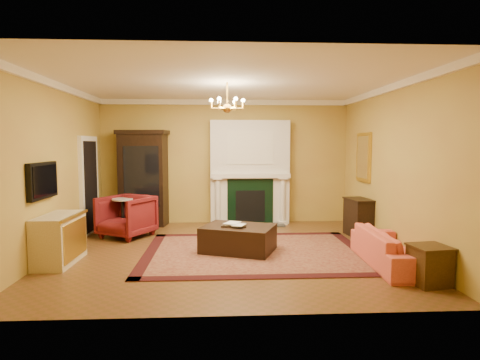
{
  "coord_description": "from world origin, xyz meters",
  "views": [
    {
      "loc": [
        -0.15,
        -7.09,
        1.91
      ],
      "look_at": [
        0.24,
        0.3,
        1.26
      ],
      "focal_mm": 30.0,
      "sensor_mm": 36.0,
      "label": 1
    }
  ],
  "objects": [
    {
      "name": "floor",
      "position": [
        0.0,
        0.0,
        -0.01
      ],
      "size": [
        6.0,
        5.5,
        0.02
      ],
      "primitive_type": "cube",
      "color": "brown",
      "rests_on": "ground"
    },
    {
      "name": "ceiling",
      "position": [
        0.0,
        0.0,
        3.01
      ],
      "size": [
        6.0,
        5.5,
        0.02
      ],
      "primitive_type": "cube",
      "color": "white",
      "rests_on": "wall_back"
    },
    {
      "name": "wall_back",
      "position": [
        0.0,
        2.76,
        1.5
      ],
      "size": [
        6.0,
        0.02,
        3.0
      ],
      "primitive_type": "cube",
      "color": "gold",
      "rests_on": "floor"
    },
    {
      "name": "wall_front",
      "position": [
        0.0,
        -2.76,
        1.5
      ],
      "size": [
        6.0,
        0.02,
        3.0
      ],
      "primitive_type": "cube",
      "color": "gold",
      "rests_on": "floor"
    },
    {
      "name": "wall_left",
      "position": [
        -3.01,
        0.0,
        1.5
      ],
      "size": [
        0.02,
        5.5,
        3.0
      ],
      "primitive_type": "cube",
      "color": "gold",
      "rests_on": "floor"
    },
    {
      "name": "wall_right",
      "position": [
        3.01,
        0.0,
        1.5
      ],
      "size": [
        0.02,
        5.5,
        3.0
      ],
      "primitive_type": "cube",
      "color": "gold",
      "rests_on": "floor"
    },
    {
      "name": "fireplace",
      "position": [
        0.6,
        2.57,
        1.19
      ],
      "size": [
        1.9,
        0.7,
        2.5
      ],
      "color": "silver",
      "rests_on": "wall_back"
    },
    {
      "name": "crown_molding",
      "position": [
        0.0,
        0.96,
        2.94
      ],
      "size": [
        6.0,
        5.5,
        0.12
      ],
      "color": "white",
      "rests_on": "ceiling"
    },
    {
      "name": "doorway",
      "position": [
        -2.95,
        1.7,
        1.05
      ],
      "size": [
        0.08,
        1.05,
        2.1
      ],
      "color": "silver",
      "rests_on": "wall_left"
    },
    {
      "name": "tv_panel",
      "position": [
        -2.95,
        -0.6,
        1.35
      ],
      "size": [
        0.09,
        0.95,
        0.58
      ],
      "color": "black",
      "rests_on": "wall_left"
    },
    {
      "name": "gilt_mirror",
      "position": [
        2.97,
        1.4,
        1.65
      ],
      "size": [
        0.06,
        0.76,
        1.05
      ],
      "color": "gold",
      "rests_on": "wall_right"
    },
    {
      "name": "chandelier",
      "position": [
        -0.0,
        0.0,
        2.61
      ],
      "size": [
        0.63,
        0.55,
        0.53
      ],
      "color": "gold",
      "rests_on": "ceiling"
    },
    {
      "name": "oriental_rug",
      "position": [
        0.49,
        -0.09,
        0.01
      ],
      "size": [
        3.94,
        2.96,
        0.02
      ],
      "primitive_type": "cube",
      "rotation": [
        0.0,
        0.0,
        0.0
      ],
      "color": "#4C1310",
      "rests_on": "floor"
    },
    {
      "name": "china_cabinet",
      "position": [
        -1.94,
        2.49,
        1.08
      ],
      "size": [
        1.14,
        0.64,
        2.16
      ],
      "primitive_type": "cube",
      "rotation": [
        0.0,
        0.0,
        -0.14
      ],
      "color": "black",
      "rests_on": "floor"
    },
    {
      "name": "wingback_armchair",
      "position": [
        -2.08,
        1.25,
        0.48
      ],
      "size": [
        1.23,
        1.21,
        0.95
      ],
      "primitive_type": "imported",
      "rotation": [
        0.0,
        0.0,
        -0.52
      ],
      "color": "maroon",
      "rests_on": "floor"
    },
    {
      "name": "pedestal_table",
      "position": [
        -2.19,
        1.44,
        0.45
      ],
      "size": [
        0.44,
        0.44,
        0.78
      ],
      "color": "black",
      "rests_on": "floor"
    },
    {
      "name": "commode",
      "position": [
        -2.73,
        -0.59,
        0.4
      ],
      "size": [
        0.52,
        1.07,
        0.79
      ],
      "primitive_type": "cube",
      "rotation": [
        0.0,
        0.0,
        -0.02
      ],
      "color": "beige",
      "rests_on": "floor"
    },
    {
      "name": "coral_sofa",
      "position": [
        2.58,
        -1.0,
        0.37
      ],
      "size": [
        0.64,
        1.93,
        0.75
      ],
      "primitive_type": "imported",
      "rotation": [
        0.0,
        0.0,
        1.53
      ],
      "color": "#E65D49",
      "rests_on": "floor"
    },
    {
      "name": "end_table",
      "position": [
        2.72,
        -1.88,
        0.26
      ],
      "size": [
        0.5,
        0.5,
        0.52
      ],
      "primitive_type": "cube",
      "rotation": [
        0.0,
        0.0,
        0.13
      ],
      "color": "#3E2710",
      "rests_on": "floor"
    },
    {
      "name": "console_table",
      "position": [
        2.78,
        1.07,
        0.38
      ],
      "size": [
        0.47,
        0.73,
        0.76
      ],
      "primitive_type": "cube",
      "rotation": [
        0.0,
        0.0,
        0.12
      ],
      "color": "black",
      "rests_on": "floor"
    },
    {
      "name": "leather_ottoman",
      "position": [
        0.19,
        -0.04,
        0.24
      ],
      "size": [
        1.45,
        1.26,
        0.45
      ],
      "primitive_type": "cube",
      "rotation": [
        0.0,
        0.0,
        -0.36
      ],
      "color": "black",
      "rests_on": "oriental_rug"
    },
    {
      "name": "ottoman_tray",
      "position": [
        0.12,
        -0.03,
        0.48
      ],
      "size": [
        0.47,
        0.38,
        0.03
      ],
      "primitive_type": "cube",
      "rotation": [
        0.0,
        0.0,
        -0.09
      ],
      "color": "black",
      "rests_on": "leather_ottoman"
    },
    {
      "name": "book_a",
      "position": [
        -0.03,
        0.02,
        0.66
      ],
      "size": [
        0.23,
        0.12,
        0.32
      ],
      "primitive_type": "imported",
      "rotation": [
        0.0,
        0.0,
        -0.4
      ],
      "color": "gray",
      "rests_on": "ottoman_tray"
    },
    {
      "name": "book_b",
      "position": [
        0.11,
        -0.13,
        0.63
      ],
      "size": [
        0.18,
        0.1,
        0.26
      ],
      "primitive_type": "imported",
      "rotation": [
        0.0,
        0.0,
        -0.42
      ],
      "color": "gray",
      "rests_on": "ottoman_tray"
    },
    {
      "name": "topiary_left",
      "position": [
        0.03,
        2.53,
        1.48
      ],
      "size": [
        0.17,
        0.17,
        0.45
      ],
      "color": "tan",
      "rests_on": "fireplace"
    },
    {
      "name": "topiary_right",
      "position": [
        1.4,
        2.53,
        1.48
      ],
      "size": [
        0.17,
        0.17,
        0.45
      ],
      "color": "tan",
      "rests_on": "fireplace"
    }
  ]
}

